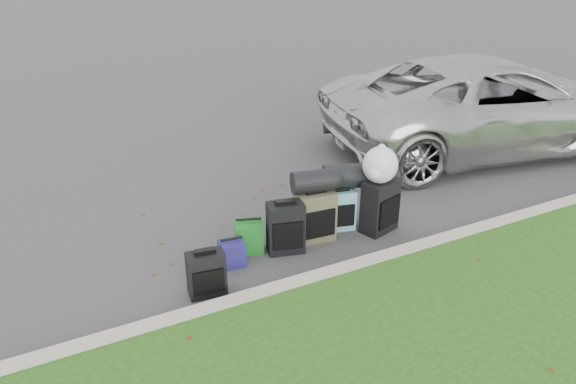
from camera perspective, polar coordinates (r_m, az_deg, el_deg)
name	(u,v)px	position (r m, az deg, el deg)	size (l,w,h in m)	color
ground	(303,237)	(6.97, 1.49, -4.55)	(120.00, 120.00, 0.00)	#383535
curb	(346,271)	(6.21, 5.95, -8.02)	(120.00, 0.18, 0.15)	#9E937F
suv	(491,104)	(10.15, 19.91, 8.42)	(2.59, 5.61, 1.56)	#B7B7B2
suitcase_small_black	(206,274)	(5.89, -8.29, -8.23)	(0.39, 0.21, 0.48)	black
suitcase_large_black_left	(286,228)	(6.53, -0.24, -3.65)	(0.43, 0.26, 0.61)	black
suitcase_olive	(315,216)	(6.79, 2.76, -2.45)	(0.46, 0.29, 0.63)	#3E3826
suitcase_teal	(340,210)	(7.07, 5.29, -1.79)	(0.37, 0.22, 0.53)	teal
suitcase_large_black_right	(380,206)	(7.05, 9.32, -1.39)	(0.46, 0.27, 0.68)	black
tote_green	(249,236)	(6.62, -3.98, -4.50)	(0.33, 0.26, 0.37)	#17681C
tote_navy	(232,254)	(6.38, -5.71, -6.24)	(0.28, 0.22, 0.30)	navy
duffel_left	(313,181)	(6.61, 2.55, 1.10)	(0.27, 0.27, 0.50)	black
duffel_right	(346,176)	(6.98, 5.88, 1.63)	(0.31, 0.31, 0.56)	black
trash_bag	(380,165)	(6.80, 9.36, 2.73)	(0.43, 0.43, 0.43)	silver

